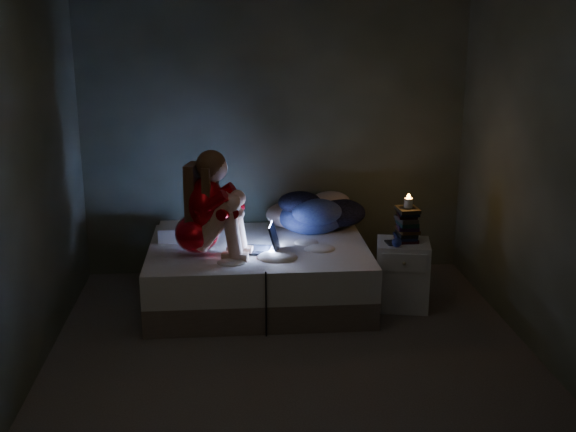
{
  "coord_description": "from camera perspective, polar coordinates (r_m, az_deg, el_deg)",
  "views": [
    {
      "loc": [
        -0.43,
        -4.75,
        2.44
      ],
      "look_at": [
        0.05,
        1.0,
        0.8
      ],
      "focal_mm": 44.62,
      "sensor_mm": 36.0,
      "label": 1
    }
  ],
  "objects": [
    {
      "name": "phone",
      "position": [
        6.03,
        8.3,
        -2.2
      ],
      "size": [
        0.1,
        0.15,
        0.01
      ],
      "primitive_type": "cube",
      "rotation": [
        0.0,
        0.0,
        0.27
      ],
      "color": "black",
      "rests_on": "nightstand"
    },
    {
      "name": "bed",
      "position": [
        6.25,
        -2.35,
        -4.6
      ],
      "size": [
        1.87,
        1.4,
        0.51
      ],
      "primitive_type": null,
      "color": "beige",
      "rests_on": "ground"
    },
    {
      "name": "wall_front",
      "position": [
        3.09,
        3.55,
        -5.8
      ],
      "size": [
        3.6,
        0.02,
        2.6
      ],
      "primitive_type": "cube",
      "color": "#313728",
      "rests_on": "ground"
    },
    {
      "name": "book_stack",
      "position": [
        6.1,
        9.49,
        -0.64
      ],
      "size": [
        0.19,
        0.25,
        0.3
      ],
      "primitive_type": null,
      "color": "black",
      "rests_on": "nightstand"
    },
    {
      "name": "laptop",
      "position": [
        5.97,
        -2.59,
        -1.67
      ],
      "size": [
        0.4,
        0.32,
        0.26
      ],
      "primitive_type": null,
      "rotation": [
        0.0,
        0.0,
        -0.17
      ],
      "color": "black",
      "rests_on": "bed"
    },
    {
      "name": "wall_right",
      "position": [
        5.37,
        20.01,
        2.65
      ],
      "size": [
        0.02,
        3.8,
        2.6
      ],
      "primitive_type": "cube",
      "color": "#313728",
      "rests_on": "ground"
    },
    {
      "name": "woman",
      "position": [
        5.84,
        -7.36,
        1.04
      ],
      "size": [
        0.62,
        0.48,
        0.89
      ],
      "primitive_type": null,
      "rotation": [
        0.0,
        0.0,
        -0.24
      ],
      "color": "#940500",
      "rests_on": "bed"
    },
    {
      "name": "wall_back",
      "position": [
        6.77,
        -1.06,
        6.17
      ],
      "size": [
        3.6,
        0.02,
        2.6
      ],
      "primitive_type": "cube",
      "color": "#313728",
      "rests_on": "ground"
    },
    {
      "name": "blue_orb",
      "position": [
        5.95,
        8.95,
        -2.14
      ],
      "size": [
        0.08,
        0.08,
        0.08
      ],
      "primitive_type": "sphere",
      "color": "navy",
      "rests_on": "nightstand"
    },
    {
      "name": "wall_left",
      "position": [
        5.08,
        -20.43,
        1.88
      ],
      "size": [
        0.02,
        3.8,
        2.6
      ],
      "primitive_type": "cube",
      "color": "#313728",
      "rests_on": "ground"
    },
    {
      "name": "pillow",
      "position": [
        6.4,
        -8.29,
        -1.25
      ],
      "size": [
        0.43,
        0.31,
        0.12
      ],
      "primitive_type": "cube",
      "color": "silver",
      "rests_on": "bed"
    },
    {
      "name": "nightstand",
      "position": [
        6.2,
        9.09,
        -4.62
      ],
      "size": [
        0.5,
        0.47,
        0.58
      ],
      "primitive_type": "cube",
      "rotation": [
        0.0,
        0.0,
        -0.2
      ],
      "color": "silver",
      "rests_on": "ground"
    },
    {
      "name": "floor",
      "position": [
        5.36,
        0.36,
        -11.32
      ],
      "size": [
        3.6,
        3.8,
        0.02
      ],
      "primitive_type": "cube",
      "color": "#473E38",
      "rests_on": "ground"
    },
    {
      "name": "candle",
      "position": [
        6.05,
        9.57,
        1.08
      ],
      "size": [
        0.07,
        0.07,
        0.08
      ],
      "primitive_type": "cylinder",
      "color": "beige",
      "rests_on": "book_stack"
    },
    {
      "name": "clothes_pile",
      "position": [
        6.53,
        1.92,
        0.47
      ],
      "size": [
        0.73,
        0.63,
        0.39
      ],
      "primitive_type": null,
      "rotation": [
        0.0,
        0.0,
        -0.18
      ],
      "color": "navy",
      "rests_on": "bed"
    }
  ]
}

